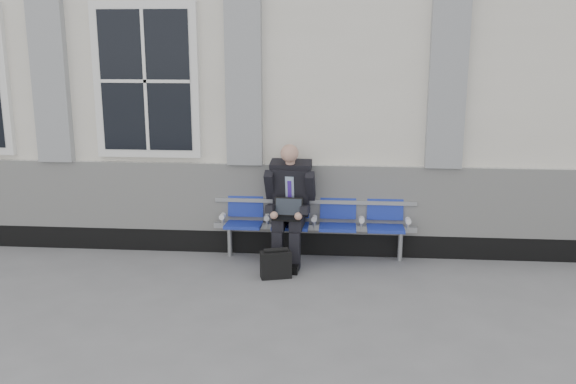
{
  "coord_description": "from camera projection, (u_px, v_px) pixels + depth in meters",
  "views": [
    {
      "loc": [
        2.84,
        -6.57,
        2.78
      ],
      "look_at": [
        2.2,
        0.9,
        0.97
      ],
      "focal_mm": 40.0,
      "sensor_mm": 36.0,
      "label": 1
    }
  ],
  "objects": [
    {
      "name": "station_building",
      "position": [
        162.0,
        74.0,
        10.1
      ],
      "size": [
        14.4,
        4.4,
        4.49
      ],
      "color": "silver",
      "rests_on": "ground"
    },
    {
      "name": "briefcase",
      "position": [
        276.0,
        264.0,
        7.6
      ],
      "size": [
        0.39,
        0.25,
        0.37
      ],
      "color": "black",
      "rests_on": "ground"
    },
    {
      "name": "ground",
      "position": [
        88.0,
        290.0,
        7.26
      ],
      "size": [
        70.0,
        70.0,
        0.0
      ],
      "primitive_type": "plane",
      "color": "slate",
      "rests_on": "ground"
    },
    {
      "name": "businessman",
      "position": [
        290.0,
        200.0,
        8.03
      ],
      "size": [
        0.64,
        0.85,
        1.51
      ],
      "color": "black",
      "rests_on": "ground"
    },
    {
      "name": "bench",
      "position": [
        314.0,
        217.0,
        8.2
      ],
      "size": [
        2.6,
        0.47,
        0.91
      ],
      "color": "#9EA0A3",
      "rests_on": "ground"
    }
  ]
}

